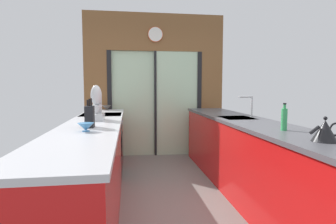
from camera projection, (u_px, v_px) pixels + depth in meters
ground_plane at (169, 189)px, 3.56m from camera, size 5.04×7.60×0.02m
back_wall_unit at (155, 76)px, 5.20m from camera, size 2.64×0.12×2.70m
left_counter_run at (92, 166)px, 2.93m from camera, size 0.62×3.80×0.92m
right_counter_run at (246, 157)px, 3.36m from camera, size 0.62×3.80×0.92m
sink_faucet at (250, 103)px, 3.57m from camera, size 0.19×0.02×0.28m
oven_range at (102, 146)px, 4.03m from camera, size 0.60×0.60×0.92m
mixing_bowl_near at (86, 127)px, 2.42m from camera, size 0.14×0.14×0.08m
mixing_bowl_far at (107, 107)px, 4.75m from camera, size 0.16×0.16×0.08m
knife_block at (90, 116)px, 2.67m from camera, size 0.08×0.14×0.29m
stand_mixer at (97, 107)px, 3.25m from camera, size 0.17×0.27×0.42m
kettle at (325, 131)px, 1.97m from camera, size 0.26×0.18×0.18m
soap_bottle_far at (284, 119)px, 2.48m from camera, size 0.05×0.05×0.25m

